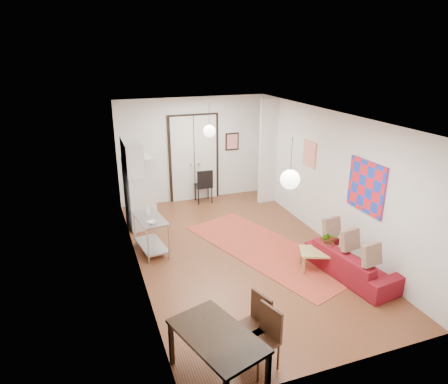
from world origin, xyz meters
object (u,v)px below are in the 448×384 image
object	(u,v)px
coffee_table	(323,253)
dining_table	(217,339)
sofa	(352,263)
black_side_chair	(202,182)
dining_chair_far	(257,332)
kitchen_counter	(151,231)
dining_chair_near	(248,319)
fridge	(140,193)

from	to	relation	value
coffee_table	dining_table	size ratio (longest dim) A/B	0.70
sofa	black_side_chair	world-z (taller)	black_side_chair
dining_chair_far	black_side_chair	world-z (taller)	black_side_chair
sofa	dining_chair_far	distance (m)	3.02
dining_table	sofa	bearing A→B (deg)	25.66
sofa	coffee_table	size ratio (longest dim) A/B	1.87
dining_table	black_side_chair	size ratio (longest dim) A/B	1.51
coffee_table	kitchen_counter	bearing A→B (deg)	148.40
sofa	black_side_chair	size ratio (longest dim) A/B	1.97
coffee_table	dining_table	xyz separation A→B (m)	(-2.85, -1.95, 0.29)
sofa	dining_chair_near	xyz separation A→B (m)	(-2.63, -1.16, 0.24)
coffee_table	fridge	bearing A→B (deg)	133.00
coffee_table	black_side_chair	xyz separation A→B (m)	(-1.12, 4.45, 0.22)
black_side_chair	dining_chair_far	bearing A→B (deg)	81.19
sofa	coffee_table	xyz separation A→B (m)	(-0.38, 0.39, 0.07)
coffee_table	kitchen_counter	distance (m)	3.57
sofa	coffee_table	bearing A→B (deg)	36.05
coffee_table	dining_chair_far	bearing A→B (deg)	-140.47
coffee_table	dining_table	world-z (taller)	dining_table
fridge	dining_chair_far	distance (m)	5.19
coffee_table	kitchen_counter	world-z (taller)	kitchen_counter
kitchen_counter	dining_table	distance (m)	3.82
coffee_table	sofa	bearing A→B (deg)	-45.95
sofa	dining_chair_near	bearing A→B (deg)	105.85
black_side_chair	coffee_table	bearing A→B (deg)	105.52
fridge	dining_table	xyz separation A→B (m)	(0.18, -5.20, -0.23)
sofa	fridge	size ratio (longest dim) A/B	1.10
dining_table	dining_chair_far	size ratio (longest dim) A/B	1.64
fridge	black_side_chair	world-z (taller)	fridge
dining_chair_far	black_side_chair	size ratio (longest dim) A/B	0.92
fridge	coffee_table	bearing A→B (deg)	-55.00
coffee_table	dining_chair_far	distance (m)	2.93
kitchen_counter	dining_chair_near	world-z (taller)	dining_chair_near
dining_table	dining_chair_near	size ratio (longest dim) A/B	1.64
dining_chair_near	kitchen_counter	bearing A→B (deg)	174.84
dining_chair_far	fridge	bearing A→B (deg)	170.66
kitchen_counter	dining_chair_far	distance (m)	3.81
kitchen_counter	fridge	world-z (taller)	fridge
dining_chair_near	dining_chair_far	world-z (taller)	same
black_side_chair	dining_chair_near	bearing A→B (deg)	80.69
coffee_table	kitchen_counter	xyz separation A→B (m)	(-3.04, 1.87, 0.14)
sofa	fridge	world-z (taller)	fridge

